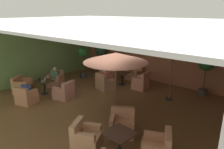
# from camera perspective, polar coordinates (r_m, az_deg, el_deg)

# --- Properties ---
(ground_plane) EXTENTS (10.59, 8.74, 0.02)m
(ground_plane) POSITION_cam_1_polar(r_m,az_deg,el_deg) (9.15, -1.77, -8.39)
(ground_plane) COLOR brown
(wall_back_brick) EXTENTS (10.59, 0.08, 3.49)m
(wall_back_brick) POSITION_cam_1_polar(r_m,az_deg,el_deg) (12.05, 12.01, 6.29)
(wall_back_brick) COLOR #95563A
(wall_back_brick) RESTS_ON ground_plane
(wall_left_accent) EXTENTS (0.08, 8.74, 3.49)m
(wall_left_accent) POSITION_cam_1_polar(r_m,az_deg,el_deg) (12.59, -20.17, 6.07)
(wall_left_accent) COLOR #719952
(wall_left_accent) RESTS_ON ground_plane
(ceiling_slab) EXTENTS (10.59, 8.74, 0.06)m
(ceiling_slab) POSITION_cam_1_polar(r_m,az_deg,el_deg) (8.28, -2.00, 14.29)
(ceiling_slab) COLOR silver
(ceiling_slab) RESTS_ON wall_back_brick
(cafe_table_front_left) EXTENTS (0.77, 0.77, 0.67)m
(cafe_table_front_left) POSITION_cam_1_polar(r_m,az_deg,el_deg) (10.65, -18.00, -2.35)
(cafe_table_front_left) COLOR black
(cafe_table_front_left) RESTS_ON ground_plane
(armchair_front_left_north) EXTENTS (1.02, 1.06, 0.81)m
(armchair_front_left_north) POSITION_cam_1_polar(r_m,az_deg,el_deg) (11.31, -23.20, -2.99)
(armchair_front_left_north) COLOR tan
(armchair_front_left_north) RESTS_ON ground_plane
(armchair_front_left_east) EXTENTS (0.90, 0.90, 0.80)m
(armchair_front_left_east) POSITION_cam_1_polar(r_m,az_deg,el_deg) (9.93, -22.29, -5.65)
(armchair_front_left_east) COLOR #B57C55
(armchair_front_left_east) RESTS_ON ground_plane
(armchair_front_left_south) EXTENTS (0.92, 0.94, 0.82)m
(armchair_front_left_south) POSITION_cam_1_polar(r_m,az_deg,el_deg) (9.98, -12.86, -4.65)
(armchair_front_left_south) COLOR tan
(armchair_front_left_south) RESTS_ON ground_plane
(armchair_front_left_west) EXTENTS (0.95, 0.95, 0.82)m
(armchair_front_left_west) POSITION_cam_1_polar(r_m,az_deg,el_deg) (11.69, -15.00, -1.55)
(armchair_front_left_west) COLOR #B37859
(armchair_front_left_west) RESTS_ON ground_plane
(cafe_table_front_right) EXTENTS (0.81, 0.81, 0.67)m
(cafe_table_front_right) POSITION_cam_1_polar(r_m,az_deg,el_deg) (6.13, 2.16, -16.71)
(cafe_table_front_right) COLOR black
(cafe_table_front_right) RESTS_ON ground_plane
(armchair_front_right_north) EXTENTS (1.10, 1.10, 0.83)m
(armchair_front_right_north) POSITION_cam_1_polar(r_m,az_deg,el_deg) (7.11, 2.77, -13.53)
(armchair_front_right_north) COLOR #B07755
(armchair_front_right_north) RESTS_ON ground_plane
(armchair_front_right_east) EXTENTS (1.01, 0.99, 0.84)m
(armchair_front_right_east) POSITION_cam_1_polar(r_m,az_deg,el_deg) (6.49, -7.13, -16.78)
(armchair_front_right_east) COLOR tan
(armchair_front_right_east) RESTS_ON ground_plane
(armchair_front_right_west) EXTENTS (1.03, 1.01, 0.86)m
(armchair_front_right_west) POSITION_cam_1_polar(r_m,az_deg,el_deg) (6.16, 12.14, -19.21)
(armchair_front_right_west) COLOR tan
(armchair_front_right_west) RESTS_ON ground_plane
(cafe_table_mid_center) EXTENTS (0.67, 0.67, 0.67)m
(cafe_table_mid_center) POSITION_cam_1_polar(r_m,az_deg,el_deg) (11.46, 2.77, -0.40)
(cafe_table_mid_center) COLOR black
(cafe_table_mid_center) RESTS_ON ground_plane
(armchair_mid_center_north) EXTENTS (0.92, 0.87, 0.85)m
(armchair_mid_center_north) POSITION_cam_1_polar(r_m,az_deg,el_deg) (10.81, -2.02, -2.47)
(armchair_mid_center_north) COLOR tan
(armchair_mid_center_north) RESTS_ON ground_plane
(armchair_mid_center_east) EXTENTS (0.75, 0.74, 0.93)m
(armchair_mid_center_east) POSITION_cam_1_polar(r_m,az_deg,el_deg) (10.93, 7.94, -2.24)
(armchair_mid_center_east) COLOR #C0775A
(armchair_mid_center_east) RESTS_ON ground_plane
(armchair_mid_center_south) EXTENTS (0.82, 0.78, 0.77)m
(armchair_mid_center_south) POSITION_cam_1_polar(r_m,az_deg,el_deg) (12.44, 6.12, -0.03)
(armchair_mid_center_south) COLOR tan
(armchair_mid_center_south) RESTS_ON ground_plane
(armchair_mid_center_west) EXTENTS (0.79, 0.82, 0.88)m
(armchair_mid_center_west) POSITION_cam_1_polar(r_m,az_deg,el_deg) (12.31, -1.32, 0.05)
(armchair_mid_center_west) COLOR tan
(armchair_mid_center_west) RESTS_ON ground_plane
(patio_umbrella_tall_red) EXTENTS (2.53, 2.53, 2.37)m
(patio_umbrella_tall_red) POSITION_cam_1_polar(r_m,az_deg,el_deg) (8.11, 1.02, 4.63)
(patio_umbrella_tall_red) COLOR #2D2D2D
(patio_umbrella_tall_red) RESTS_ON ground_plane
(patio_umbrella_center_beige) EXTENTS (2.11, 2.11, 2.55)m
(patio_umbrella_center_beige) POSITION_cam_1_polar(r_m,az_deg,el_deg) (9.36, 16.33, 6.86)
(patio_umbrella_center_beige) COLOR #2D2D2D
(patio_umbrella_center_beige) RESTS_ON ground_plane
(potted_tree_left_corner) EXTENTS (0.57, 0.57, 1.87)m
(potted_tree_left_corner) POSITION_cam_1_polar(r_m,az_deg,el_deg) (12.59, -7.94, 4.52)
(potted_tree_left_corner) COLOR #323534
(potted_tree_left_corner) RESTS_ON ground_plane
(potted_tree_mid_left) EXTENTS (0.81, 0.81, 1.87)m
(potted_tree_mid_left) POSITION_cam_1_polar(r_m,az_deg,el_deg) (13.90, -3.02, 6.26)
(potted_tree_mid_left) COLOR #3D2D32
(potted_tree_mid_left) RESTS_ON ground_plane
(potted_tree_mid_right) EXTENTS (0.77, 0.77, 2.01)m
(potted_tree_mid_right) POSITION_cam_1_polar(r_m,az_deg,el_deg) (10.64, 24.21, 2.20)
(potted_tree_mid_right) COLOR #3F3A35
(potted_tree_mid_right) RESTS_ON ground_plane
(patron_blue_shirt) EXTENTS (0.45, 0.38, 0.63)m
(patron_blue_shirt) POSITION_cam_1_polar(r_m,az_deg,el_deg) (11.55, -15.23, 0.19)
(patron_blue_shirt) COLOR #4F6D50
(patron_blue_shirt) RESTS_ON ground_plane
(patron_by_window) EXTENTS (0.37, 0.27, 0.66)m
(patron_by_window) POSITION_cam_1_polar(r_m,az_deg,el_deg) (10.71, -1.85, -0.40)
(patron_by_window) COLOR #B95143
(patron_by_window) RESTS_ON ground_plane
(patron_with_friend) EXTENTS (0.39, 0.33, 0.60)m
(patron_with_friend) POSITION_cam_1_polar(r_m,az_deg,el_deg) (9.83, -22.38, -3.59)
(patron_with_friend) COLOR #344E96
(patron_with_friend) RESTS_ON ground_plane
(iced_drink_cup) EXTENTS (0.08, 0.08, 0.11)m
(iced_drink_cup) POSITION_cam_1_polar(r_m,az_deg,el_deg) (10.68, -17.84, -1.19)
(iced_drink_cup) COLOR white
(iced_drink_cup) RESTS_ON cafe_table_front_left
(open_laptop) EXTENTS (0.35, 0.28, 0.20)m
(open_laptop) POSITION_cam_1_polar(r_m,az_deg,el_deg) (10.53, -18.82, -1.57)
(open_laptop) COLOR #9EA0A5
(open_laptop) RESTS_ON cafe_table_front_left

